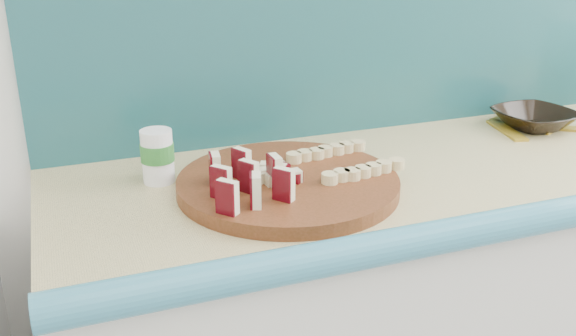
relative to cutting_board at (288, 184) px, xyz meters
The scene contains 9 objects.
kitchen_counter 0.78m from the cutting_board, ahead, with size 2.20×0.63×0.91m.
backsplash 0.73m from the cutting_board, 26.51° to the left, with size 2.20×0.02×0.50m, color teal.
cutting_board is the anchor object (origin of this frame).
apple_wedges 0.12m from the cutting_board, 154.63° to the right, with size 0.14×0.19×0.06m.
apple_chunks 0.04m from the cutting_board, behind, with size 0.07×0.07×0.02m.
banana_slices 0.14m from the cutting_board, ahead, with size 0.21×0.19×0.02m.
brown_bowl 0.75m from the cutting_board, 12.06° to the left, with size 0.20×0.20×0.05m, color black.
canister 0.27m from the cutting_board, 149.76° to the left, with size 0.07×0.07×0.11m.
banana_peel 0.73m from the cutting_board, 12.69° to the left, with size 0.23×0.19×0.01m.
Camera 1 is at (-0.93, 0.38, 1.42)m, focal length 40.00 mm.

